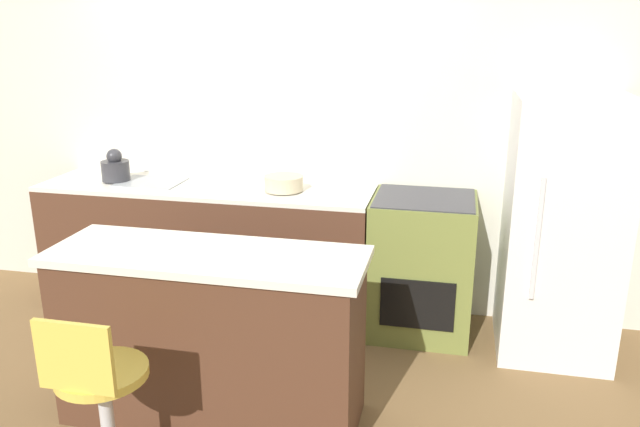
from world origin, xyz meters
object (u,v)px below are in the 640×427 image
stool_chair (102,406)px  mixing_bowl (284,183)px  kettle (115,168)px  oven_range (421,265)px  refrigerator (561,228)px

stool_chair → mixing_bowl: mixing_bowl is taller
kettle → mixing_bowl: bearing=0.0°
oven_range → mixing_bowl: size_ratio=3.62×
oven_range → kettle: (-2.17, -0.02, 0.56)m
oven_range → kettle: 2.24m
oven_range → mixing_bowl: bearing=-179.0°
stool_chair → mixing_bowl: (0.30, 1.84, 0.54)m
oven_range → stool_chair: (-1.23, -1.86, -0.02)m
refrigerator → kettle: bearing=179.4°
mixing_bowl → refrigerator: bearing=-1.0°
stool_chair → mixing_bowl: size_ratio=3.51×
oven_range → refrigerator: bearing=-3.3°
stool_chair → kettle: size_ratio=4.00×
refrigerator → kettle: refrigerator is taller
refrigerator → stool_chair: size_ratio=1.77×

